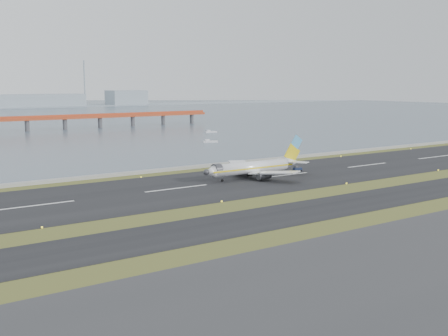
# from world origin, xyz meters

# --- Properties ---
(ground) EXTENTS (1000.00, 1000.00, 0.00)m
(ground) POSITION_xyz_m (0.00, 0.00, 0.00)
(ground) COLOR #3E4B1A
(ground) RESTS_ON ground
(apron_strip) EXTENTS (1000.00, 50.00, 0.10)m
(apron_strip) POSITION_xyz_m (0.00, -55.00, 0.05)
(apron_strip) COLOR #323235
(apron_strip) RESTS_ON ground
(taxiway_strip) EXTENTS (1000.00, 18.00, 0.10)m
(taxiway_strip) POSITION_xyz_m (0.00, -12.00, 0.05)
(taxiway_strip) COLOR black
(taxiway_strip) RESTS_ON ground
(runway_strip) EXTENTS (1000.00, 45.00, 0.10)m
(runway_strip) POSITION_xyz_m (0.00, 30.00, 0.05)
(runway_strip) COLOR black
(runway_strip) RESTS_ON ground
(seawall) EXTENTS (1000.00, 2.50, 1.00)m
(seawall) POSITION_xyz_m (0.00, 60.00, 0.50)
(seawall) COLOR gray
(seawall) RESTS_ON ground
(red_pier) EXTENTS (260.00, 5.00, 10.20)m
(red_pier) POSITION_xyz_m (20.00, 250.00, 7.28)
(red_pier) COLOR #A53B1C
(red_pier) RESTS_ON ground
(airliner) EXTENTS (38.52, 32.89, 12.80)m
(airliner) POSITION_xyz_m (29.38, 31.67, 3.46)
(airliner) COLOR white
(airliner) RESTS_ON ground
(pushback_tug) EXTENTS (3.10, 2.21, 1.80)m
(pushback_tug) POSITION_xyz_m (49.59, 34.14, 0.87)
(pushback_tug) COLOR #16203E
(pushback_tug) RESTS_ON ground
(workboat_near) EXTENTS (7.64, 4.90, 1.78)m
(workboat_near) POSITION_xyz_m (76.77, 129.40, 0.56)
(workboat_near) COLOR silver
(workboat_near) RESTS_ON ground
(workboat_far) EXTENTS (7.39, 4.31, 1.71)m
(workboat_far) POSITION_xyz_m (108.69, 177.01, 0.54)
(workboat_far) COLOR silver
(workboat_far) RESTS_ON ground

